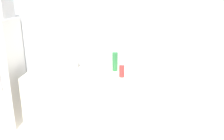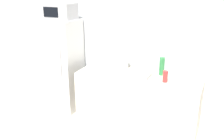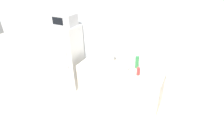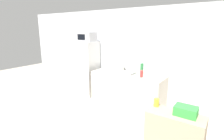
{
  "view_description": "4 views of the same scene",
  "coord_description": "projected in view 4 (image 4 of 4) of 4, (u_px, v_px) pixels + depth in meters",
  "views": [
    {
      "loc": [
        0.99,
        -0.49,
        2.09
      ],
      "look_at": [
        0.7,
        2.35,
        1.16
      ],
      "focal_mm": 40.0,
      "sensor_mm": 36.0,
      "label": 1
    },
    {
      "loc": [
        1.49,
        -0.57,
        2.28
      ],
      "look_at": [
        0.18,
        2.3,
        1.17
      ],
      "focal_mm": 40.0,
      "sensor_mm": 36.0,
      "label": 2
    },
    {
      "loc": [
        1.62,
        -0.23,
        2.88
      ],
      "look_at": [
        0.39,
        2.37,
        1.17
      ],
      "focal_mm": 28.0,
      "sensor_mm": 36.0,
      "label": 3
    },
    {
      "loc": [
        2.53,
        -0.96,
        2.06
      ],
      "look_at": [
        0.49,
        2.0,
        1.21
      ],
      "focal_mm": 28.0,
      "sensor_mm": 36.0,
      "label": 4
    }
  ],
  "objects": [
    {
      "name": "bottle_tall",
      "position": [
        142.0,
        69.0,
        4.53
      ],
      "size": [
        0.08,
        0.08,
        0.29
      ],
      "primitive_type": "cylinder",
      "color": "#2D7F42",
      "rests_on": "counter"
    },
    {
      "name": "sink_basin",
      "position": [
        127.0,
        73.0,
        4.55
      ],
      "size": [
        0.4,
        0.28,
        0.06
      ],
      "primitive_type": "cube",
      "color": "#9EA3A8",
      "rests_on": "counter"
    },
    {
      "name": "refrigerator",
      "position": [
        88.0,
        69.0,
        5.48
      ],
      "size": [
        0.58,
        0.59,
        1.68
      ],
      "color": "silver",
      "rests_on": "ground_plane"
    },
    {
      "name": "basket",
      "position": [
        186.0,
        111.0,
        2.13
      ],
      "size": [
        0.26,
        0.19,
        0.11
      ],
      "primitive_type": "cube",
      "color": "green",
      "rests_on": "shelf_cabinet"
    },
    {
      "name": "jar",
      "position": [
        156.0,
        102.0,
        2.38
      ],
      "size": [
        0.07,
        0.07,
        0.11
      ],
      "primitive_type": "cylinder",
      "color": "yellow",
      "rests_on": "shelf_cabinet"
    },
    {
      "name": "wall_back",
      "position": [
        125.0,
        56.0,
        5.02
      ],
      "size": [
        8.0,
        0.06,
        2.6
      ],
      "primitive_type": "cube",
      "color": "silver",
      "rests_on": "ground_plane"
    },
    {
      "name": "paper_towel_roll",
      "position": [
        121.0,
        66.0,
        4.91
      ],
      "size": [
        0.13,
        0.13,
        0.27
      ],
      "primitive_type": "cylinder",
      "color": "white",
      "rests_on": "counter"
    },
    {
      "name": "bottle_short",
      "position": [
        141.0,
        74.0,
        4.26
      ],
      "size": [
        0.07,
        0.07,
        0.17
      ],
      "primitive_type": "cylinder",
      "color": "red",
      "rests_on": "counter"
    },
    {
      "name": "counter",
      "position": [
        127.0,
        90.0,
        4.72
      ],
      "size": [
        1.95,
        0.71,
        0.9
      ],
      "primitive_type": "cube",
      "color": "beige",
      "rests_on": "ground_plane"
    },
    {
      "name": "microwave",
      "position": [
        87.0,
        37.0,
        5.25
      ],
      "size": [
        0.53,
        0.36,
        0.28
      ],
      "color": "#BCBCC1",
      "rests_on": "refrigerator"
    }
  ]
}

